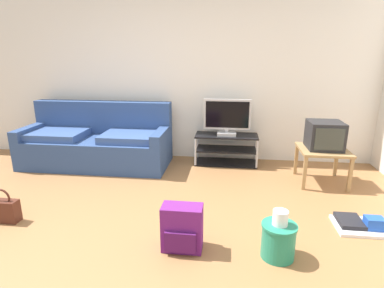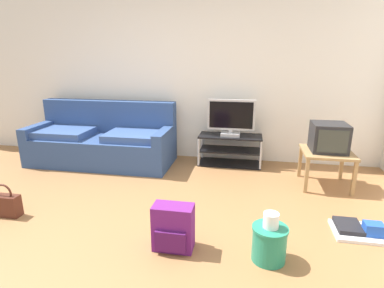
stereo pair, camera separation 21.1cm
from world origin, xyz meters
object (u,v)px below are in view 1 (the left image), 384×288
Objects in this scene: floor_tray at (361,225)px; side_table at (323,153)px; handbag at (3,210)px; tv_stand at (226,149)px; flat_tv at (227,118)px; backpack at (182,228)px; cleaning_bucket at (278,238)px; crt_tv at (325,135)px; couch at (98,143)px.

side_table is at bearing 94.55° from floor_tray.
tv_stand is at bearing 42.90° from handbag.
flat_tv reaches higher than side_table.
side_table is 3.62m from handbag.
cleaning_bucket is at bearing 20.02° from backpack.
side_table is 1.44× the size of crt_tv.
tv_stand reaches higher than backpack.
handbag is (-1.80, 0.23, -0.07)m from backpack.
cleaning_bucket reaches higher than floor_tray.
backpack is at bearing 179.24° from cleaning_bucket.
side_table is at bearing 65.24° from cleaning_bucket.
crt_tv reaches higher than tv_stand.
handbag is at bearing -97.59° from couch.
tv_stand is 2.22m from backpack.
cleaning_bucket reaches higher than handbag.
floor_tray is (1.30, -1.65, -0.66)m from flat_tv.
couch is at bearing -173.31° from flat_tv.
couch is 3.11× the size of flat_tv.
crt_tv is 3.65m from handbag.
tv_stand is 0.48m from flat_tv.
side_table is at bearing -25.48° from tv_stand.
crt_tv is at bearing -24.86° from tv_stand.
flat_tv is (-0.00, -0.02, 0.48)m from tv_stand.
cleaning_bucket is (-0.75, -1.65, -0.45)m from crt_tv.
flat_tv is 1.65× the size of cleaning_bucket.
couch is 5.35× the size of backpack.
flat_tv is at bearing 101.82° from cleaning_bucket.
flat_tv is at bearing 155.39° from side_table.
floor_tray is at bearing -85.51° from crt_tv.
couch is at bearing 140.08° from cleaning_bucket.
handbag reaches higher than floor_tray.
handbag is (-2.12, -1.95, -0.58)m from flat_tv.
crt_tv is at bearing 67.71° from backpack.
backpack is at bearing -7.23° from handbag.
crt_tv is 2.28m from backpack.
flat_tv is at bearing 128.11° from floor_tray.
flat_tv reaches higher than crt_tv.
side_table is (1.21, -0.58, 0.17)m from tv_stand.
cleaning_bucket is (0.46, -2.21, -0.05)m from tv_stand.
couch is 4.38× the size of floor_tray.
tv_stand is 2.22× the size of cleaning_bucket.
couch is at bearing 155.80° from floor_tray.
floor_tray is at bearing -24.20° from couch.
couch is 5.21× the size of crt_tv.
flat_tv is 2.20m from floor_tray.
crt_tv is at bearing 22.94° from handbag.
floor_tray is at bearing 32.33° from cleaning_bucket.
backpack is at bearing -98.39° from flat_tv.
couch is 1.75m from handbag.
cleaning_bucket reaches higher than backpack.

